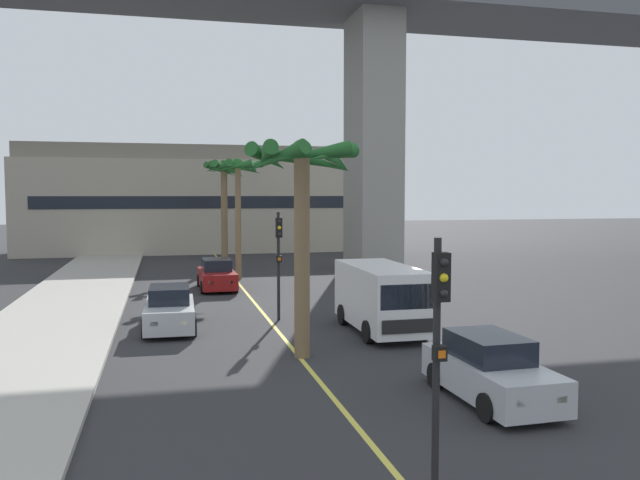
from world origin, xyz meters
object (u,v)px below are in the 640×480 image
Objects in this scene: car_queue_third at (217,275)px; traffic_light_median_near at (439,333)px; delivery_van at (381,296)px; palm_tree_mid_median at (224,183)px; palm_tree_far_median at (238,179)px; traffic_light_median_far at (279,251)px; palm_tree_near_median at (302,185)px; car_queue_front at (490,371)px; car_queue_second at (170,310)px.

traffic_light_median_near is at bearing -86.13° from car_queue_third.
palm_tree_mid_median is (-3.51, 21.93, 4.30)m from delivery_van.
palm_tree_far_median is at bearing 90.23° from traffic_light_median_near.
delivery_van is 16.31m from palm_tree_far_median.
palm_tree_near_median reaches higher than traffic_light_median_far.
delivery_van is (4.84, -11.72, 0.57)m from car_queue_third.
traffic_light_median_far is 0.65× the size of palm_tree_near_median.
car_queue_third is 11.39m from palm_tree_mid_median.
palm_tree_far_median reaches higher than traffic_light_median_near.
traffic_light_median_near reaches higher than car_queue_front.
palm_tree_near_median reaches higher than delivery_van.
car_queue_front is 0.79× the size of delivery_van.
car_queue_third is at bearing 75.73° from car_queue_second.
traffic_light_median_far is 0.59× the size of palm_tree_mid_median.
car_queue_second is 14.60m from palm_tree_far_median.
traffic_light_median_near is at bearing -88.68° from palm_tree_near_median.
palm_tree_mid_median reaches higher than car_queue_second.
palm_tree_near_median is 24.71m from palm_tree_mid_median.
traffic_light_median_near is (-3.27, -4.34, 1.99)m from car_queue_front.
palm_tree_near_median reaches higher than traffic_light_median_near.
car_queue_second is 0.64× the size of palm_tree_near_median.
car_queue_third is 24.00m from traffic_light_median_near.
palm_tree_mid_median reaches higher than palm_tree_far_median.
traffic_light_median_far is (4.12, 0.75, 1.99)m from car_queue_second.
traffic_light_median_near is 34.19m from palm_tree_mid_median.
palm_tree_far_median reaches higher than car_queue_third.
traffic_light_median_far is 12.76m from palm_tree_far_median.
palm_tree_near_median is 0.91× the size of palm_tree_mid_median.
palm_tree_far_median is (0.17, -6.59, 0.14)m from palm_tree_mid_median.
traffic_light_median_near is at bearing -89.52° from palm_tree_mid_median.
palm_tree_mid_median reaches higher than delivery_van.
delivery_van is at bearing -80.91° from palm_tree_mid_median.
palm_tree_far_median is (-3.34, 15.34, 4.44)m from delivery_van.
car_queue_second is at bearing -104.27° from car_queue_third.
palm_tree_mid_median is at bearing 79.23° from car_queue_second.
delivery_van is at bearing -16.84° from car_queue_second.
delivery_van is 12.64m from traffic_light_median_near.
palm_tree_far_median is at bearing -88.51° from palm_tree_mid_median.
car_queue_second is 0.60× the size of palm_tree_far_median.
palm_tree_mid_median reaches higher than car_queue_front.
delivery_van reaches higher than car_queue_front.
traffic_light_median_far reaches higher than car_queue_front.
delivery_van is 22.62m from palm_tree_mid_median.
car_queue_front is 0.99× the size of traffic_light_median_far.
delivery_van is at bearing -67.58° from car_queue_third.
palm_tree_mid_median is 6.60m from palm_tree_far_median.
palm_tree_near_median reaches higher than car_queue_front.
palm_tree_mid_median is at bearing 99.09° from delivery_van.
car_queue_third is 15.23m from palm_tree_near_median.
palm_tree_far_median is at bearing 73.37° from car_queue_second.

